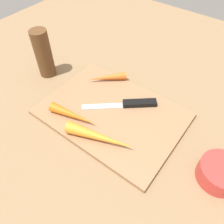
% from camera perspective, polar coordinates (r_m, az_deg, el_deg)
% --- Properties ---
extents(ground_plane, '(1.40, 1.40, 0.00)m').
position_cam_1_polar(ground_plane, '(0.60, -0.00, -0.76)').
color(ground_plane, '#8C6D4C').
extents(cutting_board, '(0.36, 0.26, 0.01)m').
position_cam_1_polar(cutting_board, '(0.60, -0.00, -0.38)').
color(cutting_board, '#99704C').
rests_on(cutting_board, ground_plane).
extents(knife, '(0.17, 0.14, 0.01)m').
position_cam_1_polar(knife, '(0.61, 5.75, 2.14)').
color(knife, '#B7B7BC').
rests_on(knife, cutting_board).
extents(carrot_longest, '(0.17, 0.08, 0.03)m').
position_cam_1_polar(carrot_longest, '(0.53, -3.07, -6.33)').
color(carrot_longest, orange).
rests_on(carrot_longest, cutting_board).
extents(carrot_shortest, '(0.10, 0.10, 0.02)m').
position_cam_1_polar(carrot_shortest, '(0.68, -1.29, 8.69)').
color(carrot_shortest, orange).
rests_on(carrot_shortest, cutting_board).
extents(carrot_medium, '(0.13, 0.05, 0.03)m').
position_cam_1_polar(carrot_medium, '(0.58, -9.82, -0.77)').
color(carrot_medium, orange).
rests_on(carrot_medium, cutting_board).
extents(small_bowl, '(0.09, 0.09, 0.04)m').
position_cam_1_polar(small_bowl, '(0.54, 25.61, -13.66)').
color(small_bowl, red).
rests_on(small_bowl, ground_plane).
extents(pepper_grinder, '(0.05, 0.05, 0.15)m').
position_cam_1_polar(pepper_grinder, '(0.71, -16.91, 13.88)').
color(pepper_grinder, brown).
rests_on(pepper_grinder, ground_plane).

